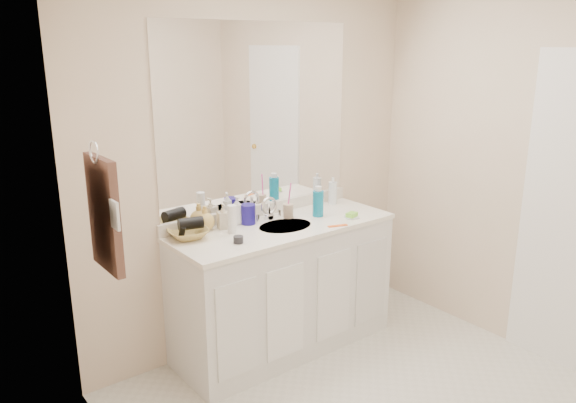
# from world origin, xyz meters

# --- Properties ---
(wall_back) EXTENTS (2.60, 0.02, 2.40)m
(wall_back) POSITION_xyz_m (0.00, 1.30, 1.20)
(wall_back) COLOR beige
(wall_back) RESTS_ON floor
(wall_left) EXTENTS (0.02, 2.60, 2.40)m
(wall_left) POSITION_xyz_m (-1.30, 0.00, 1.20)
(wall_left) COLOR beige
(wall_left) RESTS_ON floor
(wall_right) EXTENTS (0.02, 2.60, 2.40)m
(wall_right) POSITION_xyz_m (1.30, 0.00, 1.20)
(wall_right) COLOR beige
(wall_right) RESTS_ON floor
(vanity_cabinet) EXTENTS (1.50, 0.55, 0.85)m
(vanity_cabinet) POSITION_xyz_m (0.00, 1.02, 0.42)
(vanity_cabinet) COLOR white
(vanity_cabinet) RESTS_ON floor
(countertop) EXTENTS (1.52, 0.57, 0.03)m
(countertop) POSITION_xyz_m (0.00, 1.02, 0.86)
(countertop) COLOR white
(countertop) RESTS_ON vanity_cabinet
(backsplash) EXTENTS (1.52, 0.03, 0.08)m
(backsplash) POSITION_xyz_m (0.00, 1.29, 0.92)
(backsplash) COLOR silver
(backsplash) RESTS_ON countertop
(sink_basin) EXTENTS (0.37, 0.37, 0.02)m
(sink_basin) POSITION_xyz_m (0.00, 1.00, 0.87)
(sink_basin) COLOR beige
(sink_basin) RESTS_ON countertop
(faucet) EXTENTS (0.02, 0.02, 0.11)m
(faucet) POSITION_xyz_m (0.00, 1.18, 0.94)
(faucet) COLOR silver
(faucet) RESTS_ON countertop
(mirror) EXTENTS (1.48, 0.01, 1.20)m
(mirror) POSITION_xyz_m (0.00, 1.29, 1.56)
(mirror) COLOR white
(mirror) RESTS_ON wall_back
(blue_mug) EXTENTS (0.12, 0.12, 0.13)m
(blue_mug) POSITION_xyz_m (-0.17, 1.18, 0.95)
(blue_mug) COLOR navy
(blue_mug) RESTS_ON countertop
(tan_cup) EXTENTS (0.09, 0.09, 0.10)m
(tan_cup) POSITION_xyz_m (0.12, 1.13, 0.93)
(tan_cup) COLOR #C5A88B
(tan_cup) RESTS_ON countertop
(toothbrush) EXTENTS (0.02, 0.04, 0.19)m
(toothbrush) POSITION_xyz_m (0.13, 1.13, 1.03)
(toothbrush) COLOR #F640B2
(toothbrush) RESTS_ON tan_cup
(mouthwash_bottle) EXTENTS (0.10, 0.10, 0.18)m
(mouthwash_bottle) POSITION_xyz_m (0.31, 1.04, 0.97)
(mouthwash_bottle) COLOR #0D769C
(mouthwash_bottle) RESTS_ON countertop
(clear_pump_bottle) EXTENTS (0.07, 0.07, 0.16)m
(clear_pump_bottle) POSITION_xyz_m (0.59, 1.20, 0.96)
(clear_pump_bottle) COLOR white
(clear_pump_bottle) RESTS_ON countertop
(soap_dish) EXTENTS (0.11, 0.10, 0.01)m
(soap_dish) POSITION_xyz_m (0.46, 0.86, 0.89)
(soap_dish) COLOR white
(soap_dish) RESTS_ON countertop
(green_soap) EXTENTS (0.09, 0.07, 0.03)m
(green_soap) POSITION_xyz_m (0.46, 0.86, 0.90)
(green_soap) COLOR #84E938
(green_soap) RESTS_ON soap_dish
(orange_comb) EXTENTS (0.14, 0.07, 0.01)m
(orange_comb) POSITION_xyz_m (0.26, 0.79, 0.88)
(orange_comb) COLOR #FF5F1A
(orange_comb) RESTS_ON countertop
(dark_jar) EXTENTS (0.07, 0.07, 0.04)m
(dark_jar) POSITION_xyz_m (-0.42, 0.92, 0.90)
(dark_jar) COLOR black
(dark_jar) RESTS_ON countertop
(extra_white_bottle) EXTENTS (0.07, 0.07, 0.18)m
(extra_white_bottle) POSITION_xyz_m (-0.35, 1.09, 0.97)
(extra_white_bottle) COLOR white
(extra_white_bottle) RESTS_ON countertop
(soap_bottle_white) EXTENTS (0.09, 0.09, 0.18)m
(soap_bottle_white) POSITION_xyz_m (-0.22, 1.23, 0.97)
(soap_bottle_white) COLOR white
(soap_bottle_white) RESTS_ON countertop
(soap_bottle_cream) EXTENTS (0.09, 0.09, 0.16)m
(soap_bottle_cream) POSITION_xyz_m (-0.34, 1.21, 0.96)
(soap_bottle_cream) COLOR beige
(soap_bottle_cream) RESTS_ON countertop
(soap_bottle_yellow) EXTENTS (0.13, 0.13, 0.16)m
(soap_bottle_yellow) POSITION_xyz_m (-0.45, 1.25, 0.96)
(soap_bottle_yellow) COLOR #DBB155
(soap_bottle_yellow) RESTS_ON countertop
(wicker_basket) EXTENTS (0.28, 0.28, 0.06)m
(wicker_basket) POSITION_xyz_m (-0.61, 1.18, 0.91)
(wicker_basket) COLOR #AA8B44
(wicker_basket) RESTS_ON countertop
(hair_dryer) EXTENTS (0.16, 0.11, 0.07)m
(hair_dryer) POSITION_xyz_m (-0.59, 1.18, 0.97)
(hair_dryer) COLOR black
(hair_dryer) RESTS_ON wicker_basket
(towel_ring) EXTENTS (0.01, 0.11, 0.11)m
(towel_ring) POSITION_xyz_m (-1.27, 0.77, 1.55)
(towel_ring) COLOR silver
(towel_ring) RESTS_ON wall_left
(hand_towel) EXTENTS (0.04, 0.32, 0.55)m
(hand_towel) POSITION_xyz_m (-1.25, 0.77, 1.25)
(hand_towel) COLOR #3B2620
(hand_towel) RESTS_ON towel_ring
(switch_plate) EXTENTS (0.01, 0.08, 0.13)m
(switch_plate) POSITION_xyz_m (-1.27, 0.57, 1.30)
(switch_plate) COLOR white
(switch_plate) RESTS_ON wall_left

